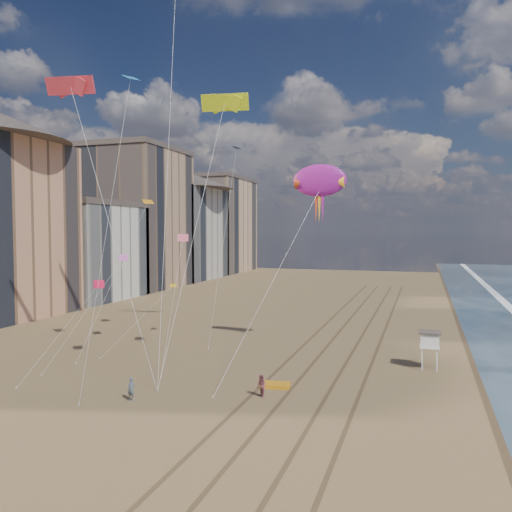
% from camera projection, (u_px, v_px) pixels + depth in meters
% --- Properties ---
extents(ground, '(260.00, 260.00, 0.00)m').
position_uv_depth(ground, '(162.00, 509.00, 21.34)').
color(ground, brown).
rests_on(ground, ground).
extents(wet_sand, '(260.00, 260.00, 0.00)m').
position_uv_depth(wet_sand, '(507.00, 342.00, 53.11)').
color(wet_sand, '#42301E').
rests_on(wet_sand, ground).
extents(tracks, '(7.68, 120.00, 0.01)m').
position_uv_depth(tracks, '(337.00, 352.00, 48.91)').
color(tracks, brown).
rests_on(tracks, ground).
extents(buildings, '(34.72, 131.35, 29.00)m').
position_uv_depth(buildings, '(121.00, 222.00, 97.30)').
color(buildings, '#C6B284').
rests_on(buildings, ground).
extents(lifeguard_stand, '(1.80, 1.80, 3.25)m').
position_uv_depth(lifeguard_stand, '(430.00, 340.00, 42.74)').
color(lifeguard_stand, silver).
rests_on(lifeguard_stand, ground).
extents(grounded_kite, '(2.41, 1.72, 0.25)m').
position_uv_depth(grounded_kite, '(275.00, 385.00, 38.02)').
color(grounded_kite, orange).
rests_on(grounded_kite, ground).
extents(show_kite, '(4.82, 8.16, 22.26)m').
position_uv_depth(show_kite, '(319.00, 181.00, 47.57)').
color(show_kite, '#9C188C').
rests_on(show_kite, ground).
extents(kite_flyer_a, '(0.63, 0.44, 1.66)m').
position_uv_depth(kite_flyer_a, '(131.00, 389.00, 34.81)').
color(kite_flyer_a, slate).
rests_on(kite_flyer_a, ground).
extents(kite_flyer_b, '(0.98, 1.00, 1.62)m').
position_uv_depth(kite_flyer_b, '(261.00, 386.00, 35.57)').
color(kite_flyer_b, '#9C4F5B').
rests_on(kite_flyer_b, ground).
extents(parafoils, '(15.59, 13.26, 16.17)m').
position_uv_depth(parafoils, '(168.00, 33.00, 47.81)').
color(parafoils, black).
rests_on(parafoils, ground).
extents(small_kites, '(10.11, 19.49, 19.09)m').
position_uv_depth(small_kites, '(154.00, 205.00, 48.97)').
color(small_kites, red).
rests_on(small_kites, ground).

